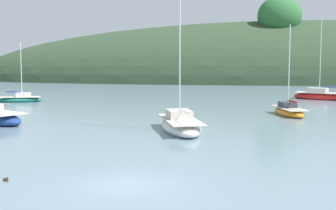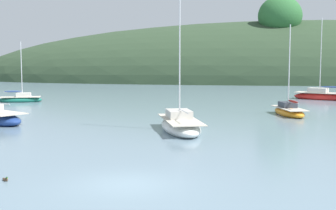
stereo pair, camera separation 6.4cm
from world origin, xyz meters
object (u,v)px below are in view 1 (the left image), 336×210
object	(u,v)px
sailboat_grey_yawl	(180,125)
duck_lone_right	(6,180)
sailboat_black_sloop	(20,99)
sailboat_navy_dinghy	(322,96)
sailboat_orange_cutter	(289,111)

from	to	relation	value
sailboat_grey_yawl	duck_lone_right	world-z (taller)	sailboat_grey_yawl
sailboat_black_sloop	duck_lone_right	bearing A→B (deg)	-68.66
sailboat_grey_yawl	duck_lone_right	size ratio (longest dim) A/B	27.86
sailboat_navy_dinghy	duck_lone_right	distance (m)	45.49
sailboat_grey_yawl	duck_lone_right	distance (m)	15.25
sailboat_black_sloop	sailboat_orange_cutter	world-z (taller)	sailboat_orange_cutter
sailboat_navy_dinghy	duck_lone_right	size ratio (longest dim) A/B	27.07
sailboat_grey_yawl	duck_lone_right	bearing A→B (deg)	-115.56
sailboat_orange_cutter	duck_lone_right	bearing A→B (deg)	-123.73
sailboat_grey_yawl	sailboat_orange_cutter	xyz separation A→B (m)	(9.16, 9.82, -0.07)
sailboat_black_sloop	sailboat_navy_dinghy	xyz separation A→B (m)	(35.52, 6.07, 0.09)
sailboat_navy_dinghy	duck_lone_right	world-z (taller)	sailboat_navy_dinghy
sailboat_black_sloop	sailboat_grey_yawl	size ratio (longest dim) A/B	0.68
sailboat_black_sloop	sailboat_grey_yawl	world-z (taller)	sailboat_grey_yawl
sailboat_black_sloop	duck_lone_right	xyz separation A→B (m)	(13.09, -33.50, -0.28)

